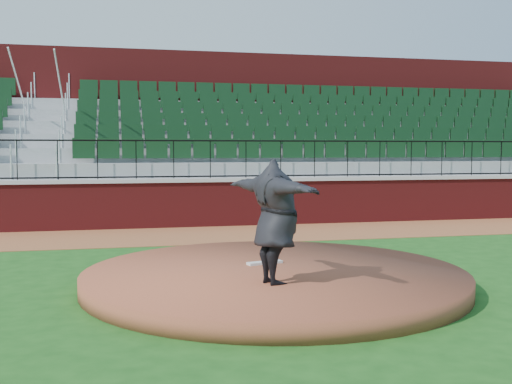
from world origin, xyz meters
TOP-DOWN VIEW (x-y plane):
  - ground at (0.00, 0.00)m, footprint 90.00×90.00m
  - warning_track at (0.00, 5.40)m, footprint 34.00×3.20m
  - field_wall at (0.00, 7.00)m, footprint 34.00×0.35m
  - wall_cap at (0.00, 7.00)m, footprint 34.00×0.45m
  - wall_railing at (0.00, 7.00)m, footprint 34.00×0.05m
  - seating_stands at (0.00, 9.72)m, footprint 34.00×5.10m
  - concourse_wall at (0.00, 12.52)m, footprint 34.00×0.50m
  - pitchers_mound at (-0.14, -0.39)m, footprint 5.77×5.77m
  - pitching_rubber at (-0.18, 0.09)m, footprint 0.61×0.29m
  - pitcher at (-0.38, -1.34)m, footprint 1.19×2.15m

SIDE VIEW (x-z plane):
  - ground at x=0.00m, z-range 0.00..0.00m
  - warning_track at x=0.00m, z-range 0.00..0.01m
  - pitchers_mound at x=-0.14m, z-range 0.00..0.25m
  - pitching_rubber at x=-0.18m, z-range 0.25..0.29m
  - field_wall at x=0.00m, z-range 0.00..1.20m
  - pitcher at x=-0.38m, z-range 0.25..1.94m
  - wall_cap at x=0.00m, z-range 1.20..1.30m
  - wall_railing at x=0.00m, z-range 1.30..2.30m
  - seating_stands at x=0.00m, z-range 0.00..4.60m
  - concourse_wall at x=0.00m, z-range 0.00..5.50m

